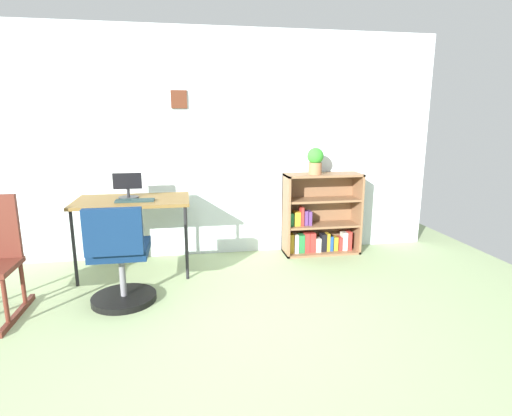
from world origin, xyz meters
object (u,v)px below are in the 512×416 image
object	(u,v)px
bookshelf_low	(319,219)
desk	(133,205)
keyboard	(135,200)
potted_plant_on_shelf	(315,160)
monitor	(128,186)
office_chair	(120,263)

from	to	relation	value
bookshelf_low	desk	bearing A→B (deg)	-171.97
desk	keyboard	bearing A→B (deg)	-72.43
desk	keyboard	xyz separation A→B (m)	(0.04, -0.12, 0.06)
keyboard	potted_plant_on_shelf	xyz separation A→B (m)	(1.83, 0.34, 0.31)
desk	potted_plant_on_shelf	bearing A→B (deg)	6.79
keyboard	potted_plant_on_shelf	size ratio (longest dim) A/B	1.24
monitor	office_chair	xyz separation A→B (m)	(0.01, -0.79, -0.48)
monitor	bookshelf_low	xyz separation A→B (m)	(1.99, 0.22, -0.46)
keyboard	bookshelf_low	bearing A→B (deg)	11.55
bookshelf_low	potted_plant_on_shelf	world-z (taller)	potted_plant_on_shelf
keyboard	bookshelf_low	xyz separation A→B (m)	(1.91, 0.39, -0.35)
desk	potted_plant_on_shelf	distance (m)	1.92
potted_plant_on_shelf	bookshelf_low	bearing A→B (deg)	33.51
monitor	keyboard	bearing A→B (deg)	-65.43
desk	office_chair	world-z (taller)	office_chair
monitor	keyboard	size ratio (longest dim) A/B	0.76
keyboard	potted_plant_on_shelf	distance (m)	1.89
office_chair	desk	bearing A→B (deg)	87.67
monitor	potted_plant_on_shelf	size ratio (longest dim) A/B	0.95
monitor	potted_plant_on_shelf	xyz separation A→B (m)	(1.91, 0.16, 0.20)
desk	monitor	distance (m)	0.19
bookshelf_low	potted_plant_on_shelf	xyz separation A→B (m)	(-0.08, -0.05, 0.66)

